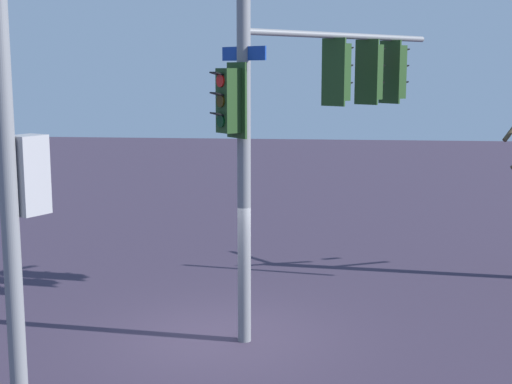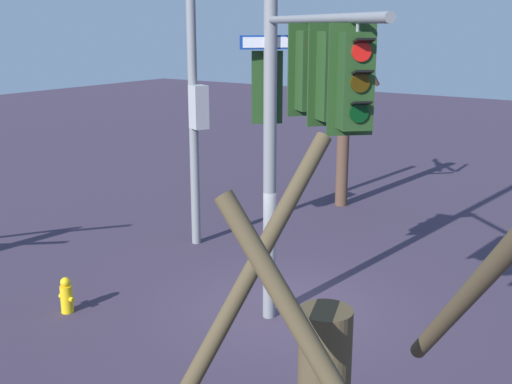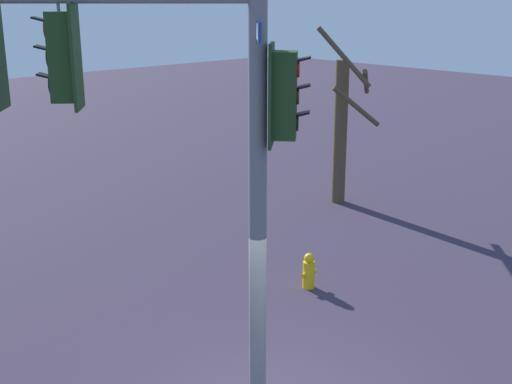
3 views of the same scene
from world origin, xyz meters
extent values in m
plane|color=#372D3F|center=(0.00, 0.00, 0.00)|extent=(80.00, 80.00, 0.00)
cylinder|color=slate|center=(0.10, 0.49, 4.40)|extent=(0.24, 0.24, 8.80)
cylinder|color=slate|center=(-1.73, 2.21, 5.58)|extent=(3.76, 3.53, 0.12)
cube|color=#1E3D19|center=(-1.66, 2.14, 4.88)|extent=(0.46, 0.47, 1.10)
cube|color=#1E3D19|center=(-1.53, 2.04, 4.88)|extent=(0.38, 0.46, 1.30)
cylinder|color=red|center=(-1.79, 2.25, 5.22)|extent=(0.16, 0.19, 0.22)
cube|color=black|center=(-1.85, 2.29, 5.34)|extent=(0.26, 0.26, 0.06)
cylinder|color=#352504|center=(-1.79, 2.25, 4.88)|extent=(0.16, 0.19, 0.22)
cube|color=black|center=(-1.85, 2.29, 5.00)|extent=(0.26, 0.26, 0.06)
cylinder|color=black|center=(-1.79, 2.25, 4.54)|extent=(0.16, 0.19, 0.22)
cube|color=black|center=(-1.85, 2.29, 4.66)|extent=(0.26, 0.26, 0.06)
cylinder|color=slate|center=(-1.66, 2.14, 5.50)|extent=(0.04, 0.04, 0.15)
cube|color=#1E3D19|center=(-2.37, 2.81, 4.88)|extent=(0.46, 0.47, 1.10)
cube|color=#1E3D19|center=(-2.24, 2.70, 4.88)|extent=(0.38, 0.46, 1.30)
cylinder|color=red|center=(-2.50, 2.91, 5.22)|extent=(0.16, 0.19, 0.22)
cube|color=black|center=(-2.56, 2.96, 5.34)|extent=(0.26, 0.26, 0.06)
cylinder|color=#352504|center=(-2.50, 2.91, 4.88)|extent=(0.16, 0.19, 0.22)
cube|color=black|center=(-2.56, 2.96, 5.00)|extent=(0.26, 0.26, 0.06)
cylinder|color=black|center=(-2.50, 2.91, 4.54)|extent=(0.16, 0.19, 0.22)
cube|color=black|center=(-2.56, 2.96, 4.66)|extent=(0.26, 0.26, 0.06)
cylinder|color=slate|center=(-2.37, 2.81, 5.50)|extent=(0.04, 0.04, 0.15)
cube|color=#1E3D19|center=(-2.93, 3.33, 4.88)|extent=(0.47, 0.47, 1.10)
cube|color=#1E3D19|center=(-2.81, 3.21, 4.88)|extent=(0.43, 0.42, 1.30)
cylinder|color=red|center=(-3.04, 3.45, 5.22)|extent=(0.18, 0.17, 0.22)
cube|color=black|center=(-3.10, 3.50, 5.34)|extent=(0.26, 0.26, 0.06)
cylinder|color=#352504|center=(-3.04, 3.45, 4.88)|extent=(0.18, 0.17, 0.22)
cube|color=black|center=(-3.10, 3.50, 5.00)|extent=(0.26, 0.26, 0.06)
cylinder|color=black|center=(-3.04, 3.45, 4.54)|extent=(0.18, 0.17, 0.22)
cube|color=black|center=(-3.10, 3.50, 4.66)|extent=(0.26, 0.26, 0.06)
cylinder|color=slate|center=(-2.93, 3.33, 5.50)|extent=(0.04, 0.04, 0.15)
cube|color=#1E3D19|center=(0.35, 0.26, 4.40)|extent=(0.47, 0.46, 1.10)
cube|color=#1E3D19|center=(0.24, 0.38, 4.40)|extent=(0.45, 0.40, 1.30)
cylinder|color=red|center=(0.46, 0.13, 4.74)|extent=(0.18, 0.17, 0.22)
cube|color=black|center=(0.51, 0.08, 4.86)|extent=(0.26, 0.26, 0.06)
cylinder|color=#352504|center=(0.46, 0.13, 4.40)|extent=(0.18, 0.17, 0.22)
cube|color=black|center=(0.51, 0.08, 4.52)|extent=(0.26, 0.26, 0.06)
cylinder|color=black|center=(0.46, 0.13, 4.06)|extent=(0.18, 0.17, 0.22)
cube|color=black|center=(0.51, 0.08, 4.18)|extent=(0.26, 0.26, 0.06)
cube|color=navy|center=(0.10, 0.49, 5.20)|extent=(0.74, 0.85, 0.24)
cube|color=white|center=(0.09, 0.50, 5.20)|extent=(0.66, 0.76, 0.18)
cylinder|color=slate|center=(4.05, -2.06, 3.57)|extent=(0.23, 0.23, 7.13)
cube|color=#99999E|center=(3.75, -1.91, 3.56)|extent=(0.55, 0.51, 1.04)
camera|label=1|loc=(12.89, 2.03, 4.91)|focal=51.52mm
camera|label=2|loc=(-6.20, 10.08, 5.52)|focal=45.11mm
camera|label=3|loc=(-5.68, -5.63, 5.63)|focal=46.97mm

